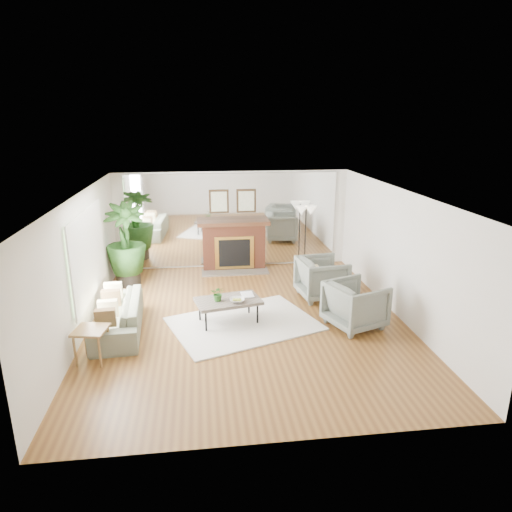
{
  "coord_description": "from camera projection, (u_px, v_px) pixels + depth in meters",
  "views": [
    {
      "loc": [
        -0.85,
        -8.09,
        3.81
      ],
      "look_at": [
        0.24,
        0.6,
        1.13
      ],
      "focal_mm": 32.0,
      "sensor_mm": 36.0,
      "label": 1
    }
  ],
  "objects": [
    {
      "name": "window_panel",
      "position": [
        88.0,
        254.0,
        8.52
      ],
      "size": [
        0.04,
        2.4,
        1.5
      ],
      "primitive_type": "cube",
      "color": "#B2E09E",
      "rests_on": "wall_left"
    },
    {
      "name": "armchair_front",
      "position": [
        355.0,
        305.0,
        8.55
      ],
      "size": [
        1.23,
        1.22,
        0.88
      ],
      "primitive_type": "imported",
      "rotation": [
        0.0,
        0.0,
        1.93
      ],
      "color": "gray",
      "rests_on": "ground"
    },
    {
      "name": "area_rug",
      "position": [
        244.0,
        324.0,
        8.73
      ],
      "size": [
        3.12,
        2.66,
        0.03
      ],
      "primitive_type": "cube",
      "rotation": [
        0.0,
        0.0,
        0.34
      ],
      "color": "silver",
      "rests_on": "ground"
    },
    {
      "name": "coffee_table",
      "position": [
        228.0,
        301.0,
        8.68
      ],
      "size": [
        1.33,
        0.95,
        0.48
      ],
      "rotation": [
        0.0,
        0.0,
        0.22
      ],
      "color": "#60574C",
      "rests_on": "ground"
    },
    {
      "name": "sofa",
      "position": [
        118.0,
        315.0,
        8.4
      ],
      "size": [
        0.95,
        2.14,
        0.61
      ],
      "primitive_type": "imported",
      "rotation": [
        0.0,
        0.0,
        -1.51
      ],
      "color": "gray",
      "rests_on": "ground"
    },
    {
      "name": "fireplace",
      "position": [
        234.0,
        244.0,
        11.79
      ],
      "size": [
        1.85,
        0.83,
        2.05
      ],
      "color": "brown",
      "rests_on": "ground"
    },
    {
      "name": "ground",
      "position": [
        247.0,
        321.0,
        8.89
      ],
      "size": [
        7.0,
        7.0,
        0.0
      ],
      "primitive_type": "plane",
      "color": "brown",
      "rests_on": "ground"
    },
    {
      "name": "floor_lamp",
      "position": [
        306.0,
        215.0,
        11.64
      ],
      "size": [
        0.53,
        0.3,
        1.64
      ],
      "color": "black",
      "rests_on": "ground"
    },
    {
      "name": "potted_ficus",
      "position": [
        125.0,
        242.0,
        10.56
      ],
      "size": [
        1.02,
        1.02,
        1.95
      ],
      "color": "black",
      "rests_on": "ground"
    },
    {
      "name": "wall_right",
      "position": [
        399.0,
        254.0,
        8.88
      ],
      "size": [
        0.02,
        7.0,
        2.5
      ],
      "primitive_type": "cube",
      "color": "silver",
      "rests_on": "ground"
    },
    {
      "name": "wall_left",
      "position": [
        81.0,
        266.0,
        8.17
      ],
      "size": [
        0.02,
        7.0,
        2.5
      ],
      "primitive_type": "cube",
      "color": "silver",
      "rests_on": "ground"
    },
    {
      "name": "side_table",
      "position": [
        91.0,
        334.0,
        7.3
      ],
      "size": [
        0.58,
        0.58,
        0.57
      ],
      "rotation": [
        0.0,
        0.0,
        -0.18
      ],
      "color": "olive",
      "rests_on": "ground"
    },
    {
      "name": "wall_back",
      "position": [
        233.0,
        220.0,
        11.84
      ],
      "size": [
        6.0,
        0.02,
        2.5
      ],
      "primitive_type": "cube",
      "color": "silver",
      "rests_on": "ground"
    },
    {
      "name": "armchair_back",
      "position": [
        322.0,
        278.0,
        9.94
      ],
      "size": [
        1.09,
        1.07,
        0.89
      ],
      "primitive_type": "imported",
      "rotation": [
        0.0,
        0.0,
        1.69
      ],
      "color": "gray",
      "rests_on": "ground"
    },
    {
      "name": "tabletop_plant",
      "position": [
        218.0,
        294.0,
        8.56
      ],
      "size": [
        0.31,
        0.29,
        0.29
      ],
      "primitive_type": "imported",
      "rotation": [
        0.0,
        0.0,
        -0.25
      ],
      "color": "#2F6625",
      "rests_on": "coffee_table"
    },
    {
      "name": "fruit_bowl",
      "position": [
        237.0,
        300.0,
        8.54
      ],
      "size": [
        0.28,
        0.28,
        0.07
      ],
      "primitive_type": "imported",
      "rotation": [
        0.0,
        0.0,
        0.01
      ],
      "color": "olive",
      "rests_on": "coffee_table"
    },
    {
      "name": "book",
      "position": [
        241.0,
        295.0,
        8.84
      ],
      "size": [
        0.25,
        0.33,
        0.02
      ],
      "primitive_type": "imported",
      "rotation": [
        0.0,
        0.0,
        0.07
      ],
      "color": "olive",
      "rests_on": "coffee_table"
    },
    {
      "name": "mirror_panel",
      "position": [
        233.0,
        220.0,
        11.82
      ],
      "size": [
        5.4,
        0.04,
        2.4
      ],
      "primitive_type": "cube",
      "color": "silver",
      "rests_on": "wall_back"
    }
  ]
}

